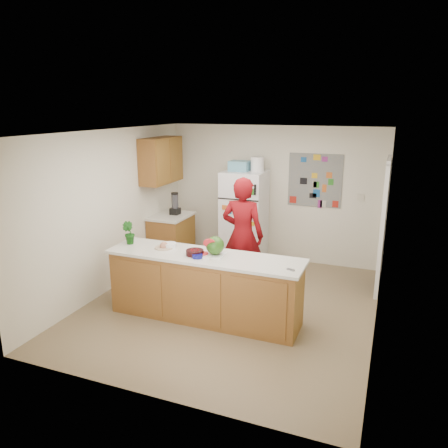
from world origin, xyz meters
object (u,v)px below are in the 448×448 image
at_px(watermelon, 215,245).
at_px(cherry_bowl, 195,253).
at_px(person, 243,235).
at_px(refrigerator, 244,217).

height_order(watermelon, cherry_bowl, watermelon).
distance_m(watermelon, cherry_bowl, 0.29).
relative_size(person, cherry_bowl, 7.71).
bearing_deg(watermelon, refrigerator, 99.48).
height_order(refrigerator, cherry_bowl, refrigerator).
relative_size(refrigerator, person, 0.94).
xyz_separation_m(watermelon, cherry_bowl, (-0.25, -0.10, -0.10)).
bearing_deg(cherry_bowl, refrigerator, 93.28).
distance_m(person, cherry_bowl, 1.17).
relative_size(refrigerator, watermelon, 6.97).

